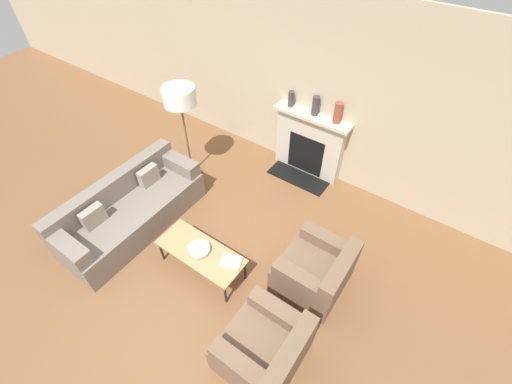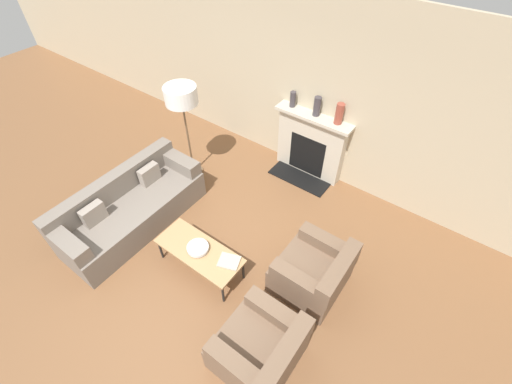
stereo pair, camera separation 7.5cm
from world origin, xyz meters
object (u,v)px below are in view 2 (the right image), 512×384
at_px(coffee_table, 199,252).
at_px(book, 229,261).
at_px(mantel_vase_center_right, 339,114).
at_px(floor_lamp, 182,100).
at_px(mantel_vase_center_left, 317,106).
at_px(couch, 131,208).
at_px(armchair_near, 260,349).
at_px(armchair_far, 314,272).
at_px(fireplace, 310,145).
at_px(mantel_vase_left, 293,99).
at_px(bowl, 198,248).

relative_size(coffee_table, book, 3.73).
relative_size(coffee_table, mantel_vase_center_right, 3.67).
bearing_deg(floor_lamp, mantel_vase_center_left, 37.27).
height_order(couch, book, couch).
height_order(armchair_near, mantel_vase_center_right, mantel_vase_center_right).
bearing_deg(armchair_far, book, -58.36).
xyz_separation_m(fireplace, coffee_table, (-0.15, -2.59, -0.19)).
relative_size(fireplace, mantel_vase_left, 5.06).
xyz_separation_m(book, mantel_vase_center_right, (0.10, 2.51, 0.89)).
height_order(fireplace, mantel_vase_left, mantel_vase_left).
bearing_deg(mantel_vase_center_left, bowl, -93.86).
distance_m(armchair_far, mantel_vase_center_right, 2.34).
xyz_separation_m(bowl, mantel_vase_center_left, (0.18, 2.60, 0.86)).
xyz_separation_m(armchair_far, mantel_vase_center_left, (-1.18, 1.94, 1.00)).
bearing_deg(armchair_far, mantel_vase_center_right, -157.39).
distance_m(couch, armchair_near, 2.75).
xyz_separation_m(armchair_far, mantel_vase_center_right, (-0.81, 1.94, 1.01)).
relative_size(fireplace, book, 4.01).
xyz_separation_m(book, floor_lamp, (-1.89, 1.28, 1.01)).
xyz_separation_m(bowl, book, (0.44, 0.09, -0.03)).
xyz_separation_m(book, mantel_vase_center_left, (-0.27, 2.51, 0.88)).
bearing_deg(book, floor_lamp, 125.61).
distance_m(floor_lamp, mantel_vase_left, 1.72).
bearing_deg(bowl, mantel_vase_center_left, 86.14).
distance_m(couch, mantel_vase_center_left, 3.17).
distance_m(mantel_vase_center_left, mantel_vase_center_right, 0.37).
height_order(armchair_near, book, armchair_near).
bearing_deg(book, mantel_vase_left, 85.22).
bearing_deg(bowl, fireplace, 86.44).
relative_size(armchair_far, bowl, 3.07).
distance_m(mantel_vase_left, mantel_vase_center_right, 0.80).
relative_size(bowl, book, 0.88).
relative_size(mantel_vase_left, mantel_vase_center_left, 0.83).
bearing_deg(mantel_vase_center_left, floor_lamp, -142.73).
distance_m(armchair_near, mantel_vase_left, 3.63).
height_order(armchair_near, floor_lamp, floor_lamp).
xyz_separation_m(coffee_table, book, (0.43, 0.09, 0.04)).
relative_size(couch, bowl, 7.76).
bearing_deg(book, bowl, 171.62).
bearing_deg(bowl, armchair_near, -20.29).
xyz_separation_m(coffee_table, mantel_vase_center_right, (0.53, 2.60, 0.94)).
distance_m(bowl, mantel_vase_left, 2.74).
distance_m(coffee_table, book, 0.44).
height_order(fireplace, floor_lamp, floor_lamp).
bearing_deg(armchair_near, couch, -100.44).
height_order(armchair_far, floor_lamp, floor_lamp).
distance_m(fireplace, mantel_vase_left, 0.82).
bearing_deg(mantel_vase_left, bowl, -84.40).
bearing_deg(coffee_table, armchair_near, -20.47).
distance_m(fireplace, bowl, 2.59).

